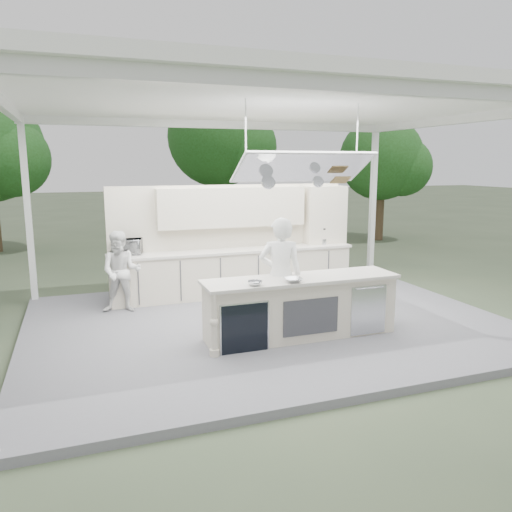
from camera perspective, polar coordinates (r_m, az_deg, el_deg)
name	(u,v)px	position (r m, az deg, el deg)	size (l,w,h in m)	color
ground	(268,327)	(8.76, 1.38, -8.13)	(90.00, 90.00, 0.00)	#434F36
stage_deck	(268,324)	(8.74, 1.38, -7.75)	(8.00, 6.00, 0.12)	#5E5E63
tent	(269,106)	(8.34, 1.54, 16.78)	(8.20, 6.20, 3.86)	white
demo_island	(300,307)	(7.85, 5.04, -5.84)	(3.10, 0.79, 0.95)	beige
back_counter	(235,272)	(10.33, -2.43, -1.79)	(5.08, 0.72, 0.95)	beige
back_wall_unit	(252,223)	(10.51, -0.51, 3.82)	(5.05, 0.48, 2.25)	beige
tree_cluster	(161,149)	(17.74, -10.86, 11.93)	(19.55, 9.40, 5.85)	#463423
head_chef	(280,276)	(7.89, 2.81, -2.29)	(0.68, 0.45, 1.87)	white
sous_chef	(121,272)	(9.38, -15.14, -1.75)	(0.73, 0.57, 1.49)	silver
toaster_oven	(127,246)	(9.98, -14.48, 1.08)	(0.55, 0.37, 0.30)	silver
bowl_large	(293,280)	(7.42, 4.29, -2.75)	(0.27, 0.27, 0.07)	silver
bowl_small	(255,283)	(7.20, -0.12, -3.13)	(0.21, 0.21, 0.07)	silver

